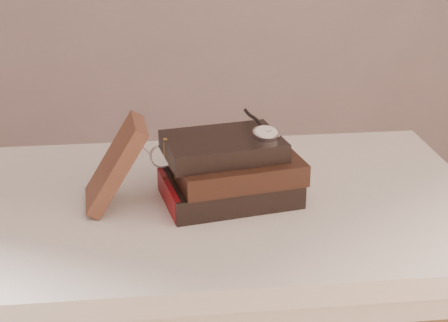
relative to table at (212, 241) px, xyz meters
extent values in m
cube|color=silver|center=(0.00, 0.00, 0.07)|extent=(1.00, 0.60, 0.04)
cube|color=white|center=(0.00, 0.00, 0.01)|extent=(0.88, 0.49, 0.08)
cylinder|color=white|center=(-0.45, 0.25, -0.30)|extent=(0.05, 0.05, 0.71)
cylinder|color=white|center=(0.45, 0.25, -0.30)|extent=(0.05, 0.05, 0.71)
cube|color=black|center=(0.03, 0.00, 0.11)|extent=(0.26, 0.20, 0.04)
cube|color=beige|center=(0.04, 0.00, 0.11)|extent=(0.25, 0.19, 0.03)
cube|color=gold|center=(-0.08, 0.00, 0.11)|extent=(0.01, 0.01, 0.04)
cube|color=maroon|center=(-0.08, -0.03, 0.11)|extent=(0.04, 0.15, 0.04)
cube|color=black|center=(0.05, -0.01, 0.16)|extent=(0.24, 0.19, 0.04)
cube|color=beige|center=(0.05, -0.01, 0.16)|extent=(0.24, 0.18, 0.03)
cube|color=gold|center=(-0.06, -0.01, 0.16)|extent=(0.01, 0.01, 0.04)
cube|color=black|center=(0.02, 0.00, 0.19)|extent=(0.23, 0.18, 0.03)
cube|color=beige|center=(0.02, 0.00, 0.19)|extent=(0.22, 0.16, 0.03)
cube|color=gold|center=(-0.08, 0.01, 0.19)|extent=(0.01, 0.01, 0.03)
cube|color=#422319|center=(-0.17, -0.01, 0.17)|extent=(0.12, 0.12, 0.16)
cylinder|color=silver|center=(0.10, -0.01, 0.22)|extent=(0.06, 0.06, 0.02)
cylinder|color=white|center=(0.10, -0.01, 0.22)|extent=(0.05, 0.05, 0.01)
torus|color=silver|center=(0.10, -0.01, 0.22)|extent=(0.05, 0.05, 0.01)
cylinder|color=silver|center=(0.09, 0.02, 0.22)|extent=(0.01, 0.01, 0.01)
cube|color=black|center=(0.10, 0.00, 0.22)|extent=(0.00, 0.01, 0.00)
cube|color=black|center=(0.10, -0.01, 0.22)|extent=(0.01, 0.00, 0.00)
sphere|color=black|center=(0.09, 0.03, 0.22)|extent=(0.01, 0.01, 0.01)
sphere|color=black|center=(0.09, 0.04, 0.22)|extent=(0.01, 0.01, 0.01)
sphere|color=black|center=(0.09, 0.05, 0.22)|extent=(0.01, 0.01, 0.01)
sphere|color=black|center=(0.09, 0.05, 0.22)|extent=(0.01, 0.01, 0.01)
sphere|color=black|center=(0.09, 0.06, 0.22)|extent=(0.01, 0.01, 0.01)
sphere|color=black|center=(0.09, 0.07, 0.22)|extent=(0.01, 0.01, 0.01)
sphere|color=black|center=(0.08, 0.08, 0.22)|extent=(0.01, 0.01, 0.01)
sphere|color=black|center=(0.08, 0.09, 0.22)|extent=(0.01, 0.01, 0.01)
sphere|color=black|center=(0.08, 0.10, 0.22)|extent=(0.01, 0.01, 0.01)
sphere|color=black|center=(0.08, 0.10, 0.22)|extent=(0.01, 0.01, 0.01)
sphere|color=black|center=(0.08, 0.11, 0.22)|extent=(0.01, 0.01, 0.01)
torus|color=silver|center=(-0.09, 0.05, 0.16)|extent=(0.05, 0.02, 0.05)
torus|color=silver|center=(-0.04, 0.06, 0.16)|extent=(0.05, 0.02, 0.05)
cylinder|color=silver|center=(-0.06, 0.05, 0.16)|extent=(0.01, 0.01, 0.00)
cylinder|color=silver|center=(-0.12, 0.10, 0.15)|extent=(0.02, 0.11, 0.03)
cylinder|color=silver|center=(-0.03, 0.11, 0.15)|extent=(0.02, 0.11, 0.03)
camera|label=1|loc=(-0.10, -1.09, 0.63)|focal=53.07mm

